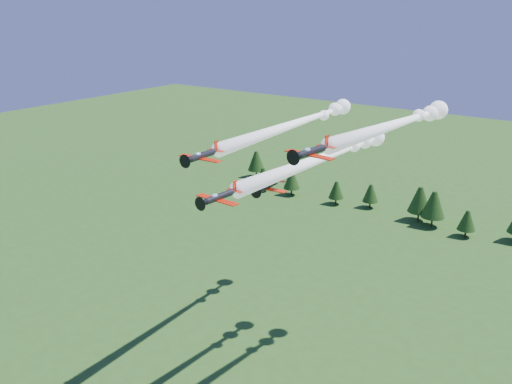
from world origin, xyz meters
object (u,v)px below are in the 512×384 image
Objects in this scene: plane_slot at (267,186)px; plane_right at (401,123)px; plane_left at (300,122)px; plane_lead at (329,155)px.

plane_right is at bearing 54.41° from plane_slot.
plane_left is at bearing 106.60° from plane_slot.
plane_lead is 17.96m from plane_left.
plane_lead is 1.09× the size of plane_right.
plane_lead reaches higher than plane_slot.
plane_slot is (-2.88, -15.56, -2.32)m from plane_lead.
plane_slot is (10.45, -27.31, -4.92)m from plane_left.
plane_right is 6.31× the size of plane_slot.
plane_right is (10.53, 6.53, 6.22)m from plane_lead.
plane_right reaches higher than plane_left.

